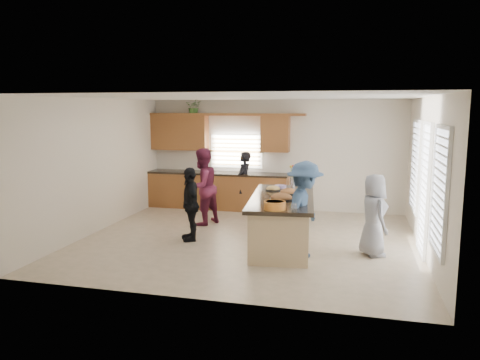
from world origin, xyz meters
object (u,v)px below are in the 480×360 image
(woman_left_front, at_px, (190,204))
(woman_right_front, at_px, (374,215))
(salad_bowl, at_px, (275,205))
(woman_left_mid, at_px, (202,187))
(island, at_px, (282,222))
(woman_right_back, at_px, (304,210))
(woman_left_back, at_px, (244,181))

(woman_left_front, height_order, woman_right_front, woman_right_front)
(salad_bowl, distance_m, woman_left_mid, 3.11)
(island, distance_m, salad_bowl, 1.28)
(woman_right_back, height_order, woman_right_front, woman_right_back)
(salad_bowl, distance_m, woman_left_front, 2.18)
(woman_right_front, bearing_deg, island, 60.89)
(woman_left_mid, xyz_separation_m, woman_right_back, (2.48, -1.86, -0.01))
(island, relative_size, woman_left_mid, 1.63)
(woman_left_back, relative_size, woman_right_back, 0.88)
(woman_right_back, bearing_deg, woman_left_back, 36.06)
(island, bearing_deg, woman_right_back, -59.29)
(island, relative_size, woman_right_front, 1.92)
(salad_bowl, xyz_separation_m, woman_left_front, (-1.86, 1.09, -0.30))
(island, xyz_separation_m, salad_bowl, (0.05, -1.14, 0.57))
(woman_left_front, bearing_deg, woman_left_mid, 159.93)
(woman_right_back, relative_size, woman_right_front, 1.17)
(woman_left_mid, bearing_deg, salad_bowl, 67.82)
(woman_left_back, distance_m, woman_right_front, 4.30)
(woman_left_back, height_order, woman_left_mid, woman_left_mid)
(woman_left_back, bearing_deg, salad_bowl, 29.09)
(island, relative_size, woman_left_front, 1.93)
(salad_bowl, bearing_deg, island, 92.56)
(woman_left_mid, relative_size, woman_right_back, 1.01)
(island, height_order, woman_right_back, woman_right_back)
(island, xyz_separation_m, woman_right_back, (0.49, -0.66, 0.40))
(salad_bowl, distance_m, woman_right_back, 0.67)
(woman_right_back, bearing_deg, woman_left_mid, 60.32)
(island, distance_m, woman_right_back, 0.91)
(salad_bowl, height_order, woman_right_front, woman_right_front)
(woman_right_back, bearing_deg, woman_left_front, 82.53)
(woman_right_back, xyz_separation_m, woman_right_front, (1.17, 0.46, -0.12))
(island, height_order, salad_bowl, salad_bowl)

